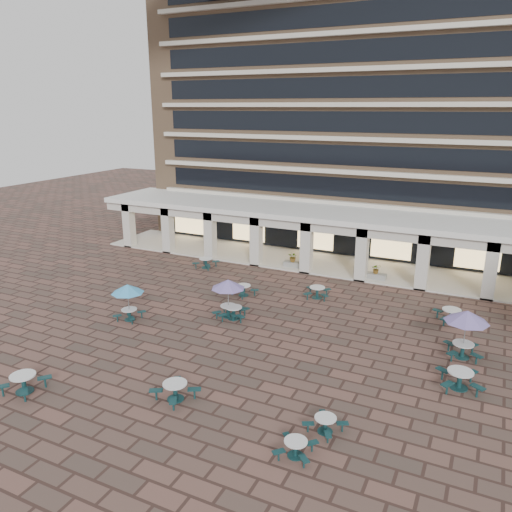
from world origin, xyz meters
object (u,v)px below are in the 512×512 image
object	(u,v)px
picnic_table_2	(296,447)
planter_left	(293,261)
picnic_table_1	(24,382)
picnic_table_3	(325,423)
planter_right	(376,274)

from	to	relation	value
picnic_table_2	planter_left	distance (m)	22.03
picnic_table_1	picnic_table_3	bearing A→B (deg)	7.34
picnic_table_3	planter_left	size ratio (longest dim) A/B	1.15
picnic_table_1	planter_right	bearing A→B (deg)	57.83
planter_left	picnic_table_3	bearing A→B (deg)	-64.79
picnic_table_3	planter_right	bearing A→B (deg)	115.23
picnic_table_2	planter_right	xyz separation A→B (m)	(-1.76, 20.43, 0.09)
picnic_table_1	picnic_table_2	xyz separation A→B (m)	(12.39, 1.26, -0.11)
planter_left	picnic_table_1	bearing A→B (deg)	-100.82
picnic_table_1	planter_left	world-z (taller)	planter_left
planter_left	planter_right	xyz separation A→B (m)	(6.49, -0.00, -0.07)
picnic_table_1	picnic_table_3	distance (m)	13.27
picnic_table_2	planter_left	world-z (taller)	planter_left
picnic_table_2	planter_right	bearing A→B (deg)	92.61
picnic_table_2	planter_left	size ratio (longest dim) A/B	0.99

